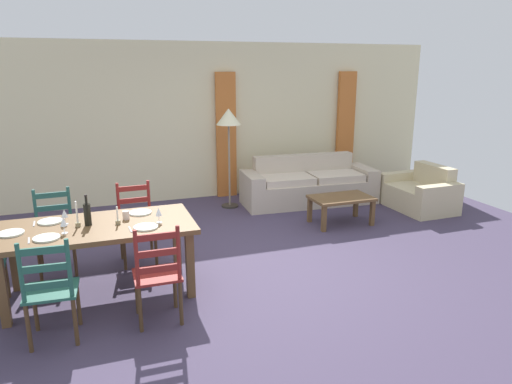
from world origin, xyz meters
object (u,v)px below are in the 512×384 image
dining_table (98,233)px  armchair_upholstered (421,194)px  dining_chair_far_left (55,232)px  couch (308,186)px  coffee_table (341,201)px  dining_chair_near_left (50,290)px  standing_lamp (229,123)px  dining_chair_far_right (136,223)px  wine_glass_far_left (64,214)px  coffee_cup_primary (126,215)px  dining_chair_near_right (158,274)px  wine_bottle (87,214)px  wine_glass_near_left (63,222)px  wine_glass_near_right (159,212)px

dining_table → armchair_upholstered: (5.10, 1.40, -0.41)m
dining_chair_far_left → couch: size_ratio=0.41×
dining_chair_far_left → coffee_table: bearing=5.9°
dining_chair_near_left → dining_chair_far_left: 1.53m
dining_table → couch: bearing=34.2°
dining_chair_near_left → standing_lamp: bearing=52.7°
dining_chair_far_right → standing_lamp: 2.63m
wine_glass_far_left → coffee_cup_primary: size_ratio=1.79×
dining_chair_far_left → coffee_table: size_ratio=1.07×
dining_chair_near_right → standing_lamp: size_ratio=0.59×
wine_glass_far_left → coffee_table: bearing=15.2°
wine_glass_far_left → couch: size_ratio=0.07×
wine_bottle → wine_glass_near_left: wine_bottle is taller
dining_chair_near_left → wine_glass_far_left: 1.00m
standing_lamp → dining_chair_far_right: bearing=-133.3°
coffee_table → standing_lamp: 2.19m
dining_chair_far_right → coffee_table: bearing=7.5°
coffee_cup_primary → dining_table: bearing=-162.0°
wine_bottle → couch: size_ratio=0.14×
wine_glass_far_left → armchair_upholstered: bearing=13.2°
dining_chair_far_left → standing_lamp: 3.29m
couch → armchair_upholstered: couch is taller
coffee_cup_primary → wine_glass_far_left: bearing=176.6°
couch → dining_chair_far_left: bearing=-157.7°
coffee_cup_primary → standing_lamp: size_ratio=0.05×
standing_lamp → dining_chair_near_right: bearing=-116.5°
dining_chair_near_right → armchair_upholstered: (4.62, 2.17, -0.23)m
dining_chair_near_left → dining_chair_far_left: (-0.04, 1.53, 0.00)m
standing_lamp → dining_chair_near_left: bearing=-127.3°
dining_chair_far_right → couch: bearing=27.9°
dining_table → dining_chair_far_left: bearing=121.6°
dining_chair_far_right → coffee_table: (3.01, 0.39, -0.12)m
dining_table → wine_glass_near_right: bearing=-12.6°
dining_chair_near_left → wine_glass_near_left: size_ratio=5.96×
dining_chair_far_right → standing_lamp: bearing=46.7°
couch → dining_chair_near_right: bearing=-133.8°
wine_bottle → wine_glass_near_left: size_ratio=1.96×
dining_chair_far_right → wine_glass_near_left: 1.23m
dining_chair_near_left → dining_chair_near_right: bearing=1.0°
wine_glass_near_right → standing_lamp: 3.14m
wine_bottle → wine_glass_far_left: bearing=155.1°
wine_glass_far_left → armchair_upholstered: 5.58m
dining_table → wine_bottle: (-0.08, 0.03, 0.20)m
coffee_table → wine_bottle: bearing=-162.4°
dining_chair_near_right → wine_glass_near_right: (0.12, 0.64, 0.38)m
coffee_table → dining_chair_far_left: bearing=-174.1°
wine_glass_far_left → coffee_table: wine_glass_far_left is taller
wine_bottle → coffee_cup_primary: 0.39m
wine_glass_near_left → standing_lamp: standing_lamp is taller
standing_lamp → wine_bottle: bearing=-131.3°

